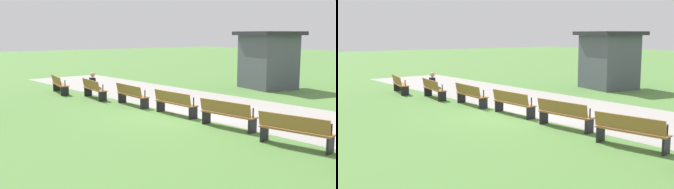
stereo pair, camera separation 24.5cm
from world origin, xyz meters
TOP-DOWN VIEW (x-y plane):
  - ground_plane at (0.00, 0.00)m, footprint 120.00×120.00m
  - path_paving at (0.00, 2.71)m, footprint 30.72×4.98m
  - bench_0 at (-7.98, -0.93)m, footprint 2.02×0.88m
  - bench_1 at (-5.34, -0.46)m, footprint 2.01×0.75m
  - bench_2 at (-2.68, -0.17)m, footprint 1.99×0.61m
  - bench_3 at (-0.00, -0.07)m, footprint 1.96×0.47m
  - bench_4 at (2.68, -0.17)m, footprint 1.99×0.61m
  - bench_5 at (5.34, -0.46)m, footprint 2.01×0.75m
  - person_seated at (-5.56, -0.28)m, footprint 0.38×0.55m
  - kiosk at (-2.70, 8.79)m, footprint 3.62×3.35m

SIDE VIEW (x-z plane):
  - ground_plane at x=0.00m, z-range 0.00..0.00m
  - path_paving at x=0.00m, z-range 0.00..0.01m
  - bench_0 at x=-7.98m, z-range 0.03..0.92m
  - bench_1 at x=-5.34m, z-range 0.03..0.92m
  - bench_2 at x=-2.68m, z-range 0.03..0.92m
  - bench_3 at x=0.00m, z-range 0.03..0.92m
  - bench_4 at x=2.68m, z-range 0.03..0.92m
  - bench_5 at x=5.34m, z-range 0.03..0.92m
  - person_seated at x=-5.56m, z-range 0.04..1.24m
  - kiosk at x=-2.70m, z-range 0.04..3.13m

